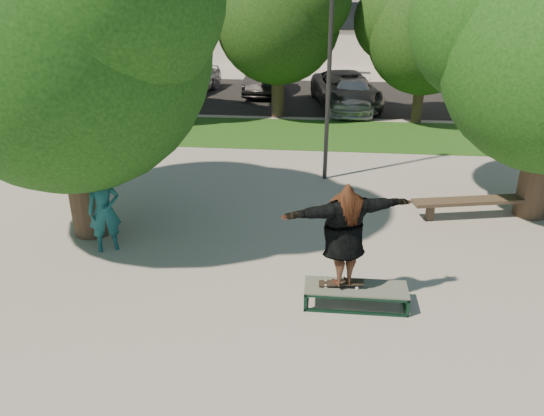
# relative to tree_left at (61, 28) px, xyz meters

# --- Properties ---
(ground) EXTENTS (120.00, 120.00, 0.00)m
(ground) POSITION_rel_tree_left_xyz_m (4.29, -1.09, -4.42)
(ground) COLOR gray
(ground) RESTS_ON ground
(grass_strip) EXTENTS (30.00, 4.00, 0.02)m
(grass_strip) POSITION_rel_tree_left_xyz_m (5.29, 8.41, -4.41)
(grass_strip) COLOR #244D16
(grass_strip) RESTS_ON ground
(asphalt_strip) EXTENTS (40.00, 8.00, 0.01)m
(asphalt_strip) POSITION_rel_tree_left_xyz_m (4.29, 14.91, -4.42)
(asphalt_strip) COLOR black
(asphalt_strip) RESTS_ON ground
(tree_left) EXTENTS (6.96, 5.95, 7.12)m
(tree_left) POSITION_rel_tree_left_xyz_m (0.00, 0.00, 0.00)
(tree_left) COLOR #38281E
(tree_left) RESTS_ON ground
(bg_tree_left) EXTENTS (5.28, 4.51, 5.77)m
(bg_tree_left) POSITION_rel_tree_left_xyz_m (-2.28, 9.98, -0.69)
(bg_tree_left) COLOR #38281E
(bg_tree_left) RESTS_ON ground
(bg_tree_mid) EXTENTS (5.76, 4.92, 6.24)m
(bg_tree_mid) POSITION_rel_tree_left_xyz_m (3.22, 10.98, -0.41)
(bg_tree_mid) COLOR #38281E
(bg_tree_mid) RESTS_ON ground
(bg_tree_right) EXTENTS (5.04, 4.31, 5.43)m
(bg_tree_right) POSITION_rel_tree_left_xyz_m (8.73, 10.47, -0.93)
(bg_tree_right) COLOR #38281E
(bg_tree_right) RESTS_ON ground
(lamppost) EXTENTS (0.25, 0.15, 6.11)m
(lamppost) POSITION_rel_tree_left_xyz_m (5.29, 3.91, -1.27)
(lamppost) COLOR #2D2D30
(lamppost) RESTS_ON ground
(grind_box) EXTENTS (1.80, 0.60, 0.38)m
(grind_box) POSITION_rel_tree_left_xyz_m (5.90, -2.42, -4.23)
(grind_box) COLOR black
(grind_box) RESTS_ON ground
(skater_rig) EXTENTS (2.36, 1.43, 1.94)m
(skater_rig) POSITION_rel_tree_left_xyz_m (5.63, -2.42, -3.04)
(skater_rig) COLOR white
(skater_rig) RESTS_ON grind_box
(bystander) EXTENTS (0.78, 0.68, 1.81)m
(bystander) POSITION_rel_tree_left_xyz_m (0.75, -0.84, -3.52)
(bystander) COLOR #164F56
(bystander) RESTS_ON ground
(bench) EXTENTS (3.16, 1.09, 0.48)m
(bench) POSITION_rel_tree_left_xyz_m (8.94, 1.60, -4.02)
(bench) COLOR #433628
(bench) RESTS_ON ground
(car_silver_a) EXTENTS (2.60, 4.63, 1.49)m
(car_silver_a) POSITION_rel_tree_left_xyz_m (-1.34, 15.04, -3.68)
(car_silver_a) COLOR #B9B8BE
(car_silver_a) RESTS_ON asphalt_strip
(car_dark) EXTENTS (1.66, 4.46, 1.46)m
(car_dark) POSITION_rel_tree_left_xyz_m (2.26, 15.41, -3.69)
(car_dark) COLOR black
(car_dark) RESTS_ON asphalt_strip
(car_grey) EXTENTS (3.35, 5.65, 1.47)m
(car_grey) POSITION_rel_tree_left_xyz_m (6.09, 13.04, -3.69)
(car_grey) COLOR #55555A
(car_grey) RESTS_ON asphalt_strip
(car_silver_b) EXTENTS (2.05, 4.58, 1.30)m
(car_silver_b) POSITION_rel_tree_left_xyz_m (6.36, 12.41, -3.77)
(car_silver_b) COLOR #B8B8BD
(car_silver_b) RESTS_ON asphalt_strip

